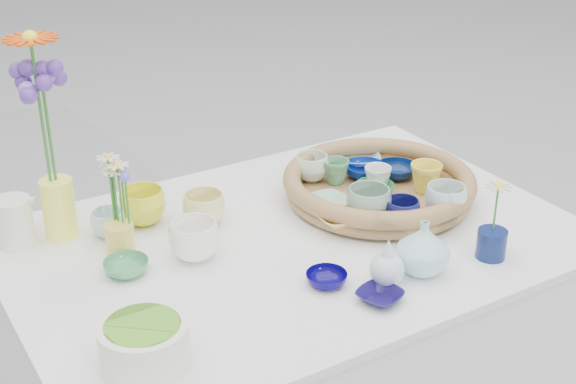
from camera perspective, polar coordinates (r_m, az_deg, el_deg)
wicker_tray at (r=1.98m, az=6.47°, el=0.45°), size 0.47×0.47×0.08m
tray_ceramic_0 at (r=2.07m, az=5.45°, el=1.53°), size 0.11×0.11×0.03m
tray_ceramic_1 at (r=2.08m, az=7.74°, el=1.50°), size 0.14×0.14×0.03m
tray_ceramic_2 at (r=2.00m, az=9.77°, el=1.01°), size 0.10×0.10×0.07m
tray_ceramic_3 at (r=1.98m, az=6.20°, el=0.18°), size 0.12×0.12×0.03m
tray_ceramic_4 at (r=1.84m, az=5.75°, el=-0.87°), size 0.11×0.11×0.08m
tray_ceramic_5 at (r=1.90m, az=2.82°, el=-0.83°), size 0.10×0.10×0.02m
tray_ceramic_6 at (r=2.04m, az=1.70°, el=1.76°), size 0.09×0.09×0.07m
tray_ceramic_7 at (r=1.99m, az=6.39°, el=0.96°), size 0.07×0.07×0.06m
tray_ceramic_8 at (r=2.14m, az=5.14°, el=2.32°), size 0.14×0.14×0.03m
tray_ceramic_9 at (r=1.84m, az=8.11°, el=-1.45°), size 0.11×0.11×0.06m
tray_ceramic_10 at (r=1.84m, az=3.72°, el=-1.85°), size 0.12×0.12×0.03m
tray_ceramic_11 at (r=1.89m, az=11.13°, el=-0.63°), size 0.12×0.12×0.08m
tray_ceramic_12 at (r=2.02m, az=3.42°, el=1.46°), size 0.08×0.08×0.06m
loose_ceramic_0 at (r=1.89m, az=-10.30°, el=-1.01°), size 0.13×0.13×0.09m
loose_ceramic_1 at (r=1.87m, az=-6.00°, el=-1.21°), size 0.11×0.11×0.08m
loose_ceramic_2 at (r=1.71m, az=-11.43°, el=-5.27°), size 0.10×0.10×0.03m
loose_ceramic_3 at (r=1.73m, az=-6.68°, el=-3.43°), size 0.12×0.12×0.09m
loose_ceramic_4 at (r=1.64m, az=2.76°, el=-6.20°), size 0.10×0.10×0.03m
loose_ceramic_5 at (r=1.86m, az=-12.65°, el=-2.19°), size 0.08×0.08×0.06m
loose_ceramic_6 at (r=1.60m, az=6.55°, el=-7.38°), size 0.11×0.11×0.02m
fluted_bowl at (r=1.44m, az=-10.20°, el=-10.61°), size 0.18×0.18×0.08m
bud_vase_paleblue at (r=1.63m, az=7.09°, el=-4.92°), size 0.08×0.08×0.11m
bud_vase_seafoam at (r=1.69m, az=9.59°, el=-3.89°), size 0.13×0.13×0.12m
bud_vase_cobalt at (r=1.78m, az=14.27°, el=-3.60°), size 0.09×0.09×0.06m
single_daisy at (r=1.75m, az=14.56°, el=-1.10°), size 0.09×0.09×0.12m
tall_vase_yellow at (r=1.87m, az=-15.98°, el=-1.11°), size 0.09×0.09×0.14m
gerbera at (r=1.78m, az=-17.17°, el=5.41°), size 0.17×0.17×0.34m
hydrangea at (r=1.80m, az=-16.63°, el=4.15°), size 0.11×0.11×0.32m
white_pitcher at (r=1.87m, az=-18.88°, el=-2.03°), size 0.12×0.09×0.11m
daisy_cup at (r=1.78m, az=-11.86°, el=-3.26°), size 0.08×0.08×0.07m
daisy_posy at (r=1.74m, az=-12.08°, el=0.09°), size 0.09×0.09×0.15m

